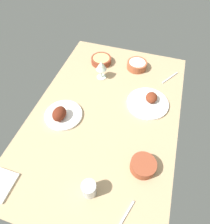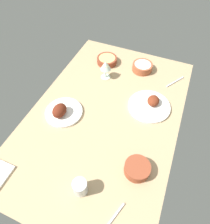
{
  "view_description": "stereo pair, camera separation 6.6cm",
  "coord_description": "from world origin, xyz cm",
  "px_view_note": "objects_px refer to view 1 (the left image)",
  "views": [
    {
      "loc": [
        -70.85,
        -22.26,
        102.63
      ],
      "look_at": [
        0.0,
        0.0,
        6.0
      ],
      "focal_mm": 31.55,
      "sensor_mm": 36.0,
      "label": 1
    },
    {
      "loc": [
        -68.6,
        -28.45,
        102.63
      ],
      "look_at": [
        0.0,
        0.0,
        6.0
      ],
      "focal_mm": 31.55,
      "sensor_mm": 36.0,
      "label": 2
    }
  ],
  "objects_px": {
    "plate_far_side": "(148,102)",
    "water_tumbler": "(89,189)",
    "wine_glass": "(101,66)",
    "bowl_potatoes": "(143,165)",
    "bowl_pasta": "(101,60)",
    "bowl_cream": "(137,65)",
    "fork_loose": "(123,220)",
    "folded_napkin": "(1,185)",
    "plate_center_main": "(62,114)",
    "spoon_loose": "(170,78)"
  },
  "relations": [
    {
      "from": "plate_center_main",
      "to": "water_tumbler",
      "type": "bearing_deg",
      "value": -139.51
    },
    {
      "from": "bowl_cream",
      "to": "plate_center_main",
      "type": "bearing_deg",
      "value": 150.01
    },
    {
      "from": "fork_loose",
      "to": "folded_napkin",
      "type": "bearing_deg",
      "value": 111.25
    },
    {
      "from": "plate_far_side",
      "to": "wine_glass",
      "type": "xyz_separation_m",
      "value": [
        0.15,
        0.37,
        0.08
      ]
    },
    {
      "from": "plate_far_side",
      "to": "fork_loose",
      "type": "relative_size",
      "value": 1.42
    },
    {
      "from": "plate_center_main",
      "to": "bowl_pasta",
      "type": "distance_m",
      "value": 0.58
    },
    {
      "from": "bowl_pasta",
      "to": "bowl_potatoes",
      "type": "xyz_separation_m",
      "value": [
        -0.75,
        -0.47,
        0.01
      ]
    },
    {
      "from": "plate_far_side",
      "to": "water_tumbler",
      "type": "xyz_separation_m",
      "value": [
        -0.64,
        0.17,
        0.03
      ]
    },
    {
      "from": "plate_far_side",
      "to": "water_tumbler",
      "type": "bearing_deg",
      "value": 164.84
    },
    {
      "from": "bowl_pasta",
      "to": "fork_loose",
      "type": "height_order",
      "value": "bowl_pasta"
    },
    {
      "from": "plate_far_side",
      "to": "spoon_loose",
      "type": "distance_m",
      "value": 0.31
    },
    {
      "from": "bowl_potatoes",
      "to": "folded_napkin",
      "type": "distance_m",
      "value": 0.71
    },
    {
      "from": "bowl_potatoes",
      "to": "plate_far_side",
      "type": "bearing_deg",
      "value": 5.97
    },
    {
      "from": "bowl_cream",
      "to": "fork_loose",
      "type": "relative_size",
      "value": 0.78
    },
    {
      "from": "bowl_cream",
      "to": "folded_napkin",
      "type": "bearing_deg",
      "value": 156.9
    },
    {
      "from": "bowl_pasta",
      "to": "folded_napkin",
      "type": "height_order",
      "value": "bowl_pasta"
    },
    {
      "from": "plate_center_main",
      "to": "folded_napkin",
      "type": "bearing_deg",
      "value": 166.68
    },
    {
      "from": "plate_center_main",
      "to": "bowl_cream",
      "type": "relative_size",
      "value": 1.58
    },
    {
      "from": "plate_far_side",
      "to": "bowl_pasta",
      "type": "bearing_deg",
      "value": 54.2
    },
    {
      "from": "bowl_potatoes",
      "to": "water_tumbler",
      "type": "xyz_separation_m",
      "value": [
        -0.19,
        0.22,
        0.02
      ]
    },
    {
      "from": "plate_far_side",
      "to": "bowl_cream",
      "type": "relative_size",
      "value": 1.83
    },
    {
      "from": "wine_glass",
      "to": "folded_napkin",
      "type": "bearing_deg",
      "value": 165.42
    },
    {
      "from": "plate_far_side",
      "to": "bowl_cream",
      "type": "bearing_deg",
      "value": 24.17
    },
    {
      "from": "bowl_potatoes",
      "to": "water_tumbler",
      "type": "distance_m",
      "value": 0.29
    },
    {
      "from": "plate_far_side",
      "to": "bowl_cream",
      "type": "distance_m",
      "value": 0.36
    },
    {
      "from": "bowl_potatoes",
      "to": "fork_loose",
      "type": "distance_m",
      "value": 0.27
    },
    {
      "from": "fork_loose",
      "to": "bowl_cream",
      "type": "bearing_deg",
      "value": 26.8
    },
    {
      "from": "bowl_cream",
      "to": "bowl_potatoes",
      "type": "relative_size",
      "value": 1.12
    },
    {
      "from": "bowl_pasta",
      "to": "bowl_potatoes",
      "type": "relative_size",
      "value": 1.17
    },
    {
      "from": "bowl_pasta",
      "to": "water_tumbler",
      "type": "distance_m",
      "value": 0.98
    },
    {
      "from": "plate_center_main",
      "to": "spoon_loose",
      "type": "bearing_deg",
      "value": -47.08
    },
    {
      "from": "wine_glass",
      "to": "water_tumbler",
      "type": "relative_size",
      "value": 1.49
    },
    {
      "from": "plate_far_side",
      "to": "fork_loose",
      "type": "height_order",
      "value": "plate_far_side"
    },
    {
      "from": "plate_center_main",
      "to": "bowl_cream",
      "type": "bearing_deg",
      "value": -29.99
    },
    {
      "from": "water_tumbler",
      "to": "spoon_loose",
      "type": "distance_m",
      "value": 0.97
    },
    {
      "from": "folded_napkin",
      "to": "plate_center_main",
      "type": "bearing_deg",
      "value": -13.32
    },
    {
      "from": "spoon_loose",
      "to": "bowl_pasta",
      "type": "bearing_deg",
      "value": -59.05
    },
    {
      "from": "water_tumbler",
      "to": "folded_napkin",
      "type": "distance_m",
      "value": 0.44
    },
    {
      "from": "bowl_cream",
      "to": "bowl_pasta",
      "type": "xyz_separation_m",
      "value": [
        -0.02,
        0.28,
        -0.0
      ]
    },
    {
      "from": "wine_glass",
      "to": "bowl_potatoes",
      "type": "bearing_deg",
      "value": -144.91
    },
    {
      "from": "plate_center_main",
      "to": "fork_loose",
      "type": "height_order",
      "value": "plate_center_main"
    },
    {
      "from": "bowl_pasta",
      "to": "folded_napkin",
      "type": "bearing_deg",
      "value": 170.34
    },
    {
      "from": "plate_far_side",
      "to": "fork_loose",
      "type": "xyz_separation_m",
      "value": [
        -0.71,
        -0.01,
        -0.01
      ]
    },
    {
      "from": "plate_center_main",
      "to": "bowl_pasta",
      "type": "bearing_deg",
      "value": -6.6
    },
    {
      "from": "bowl_cream",
      "to": "folded_napkin",
      "type": "distance_m",
      "value": 1.16
    },
    {
      "from": "plate_center_main",
      "to": "fork_loose",
      "type": "distance_m",
      "value": 0.66
    },
    {
      "from": "wine_glass",
      "to": "fork_loose",
      "type": "distance_m",
      "value": 0.94
    },
    {
      "from": "wine_glass",
      "to": "folded_napkin",
      "type": "height_order",
      "value": "wine_glass"
    },
    {
      "from": "bowl_potatoes",
      "to": "wine_glass",
      "type": "bearing_deg",
      "value": 35.09
    },
    {
      "from": "plate_center_main",
      "to": "plate_far_side",
      "type": "relative_size",
      "value": 0.87
    }
  ]
}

